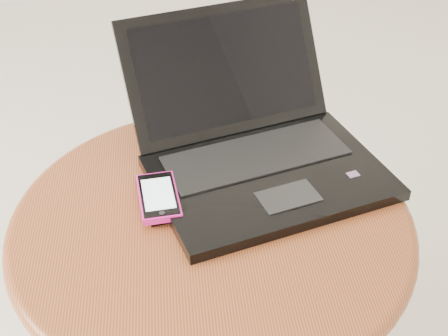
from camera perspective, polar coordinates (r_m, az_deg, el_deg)
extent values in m
cylinder|color=#5A2A19|center=(1.08, -1.01, -13.89)|extent=(0.10, 0.10, 0.42)
cylinder|color=brown|center=(0.92, -1.15, -5.00)|extent=(0.57, 0.57, 0.03)
torus|color=brown|center=(0.92, -1.15, -5.00)|extent=(0.60, 0.60, 0.03)
cube|color=black|center=(0.97, 4.23, -0.87)|extent=(0.41, 0.34, 0.02)
cube|color=black|center=(0.99, 3.01, 1.21)|extent=(0.31, 0.19, 0.00)
cube|color=black|center=(0.92, 6.02, -2.65)|extent=(0.10, 0.08, 0.00)
cube|color=red|center=(0.97, 11.92, -0.58)|extent=(0.02, 0.02, 0.00)
cube|color=black|center=(1.05, 0.14, 9.13)|extent=(0.36, 0.21, 0.19)
cube|color=black|center=(1.04, 0.22, 9.15)|extent=(0.32, 0.18, 0.16)
cube|color=black|center=(0.94, -5.85, -2.76)|extent=(0.08, 0.12, 0.01)
cube|color=#AE1E3C|center=(0.97, -6.58, -0.72)|extent=(0.06, 0.02, 0.00)
cube|color=#EB1D95|center=(0.92, -6.12, -2.71)|extent=(0.07, 0.11, 0.01)
cube|color=black|center=(0.92, -6.14, -2.42)|extent=(0.06, 0.11, 0.00)
cube|color=#C8E8F3|center=(0.92, -6.14, -2.38)|extent=(0.05, 0.08, 0.00)
cylinder|color=black|center=(0.88, -5.79, -4.18)|extent=(0.01, 0.01, 0.00)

